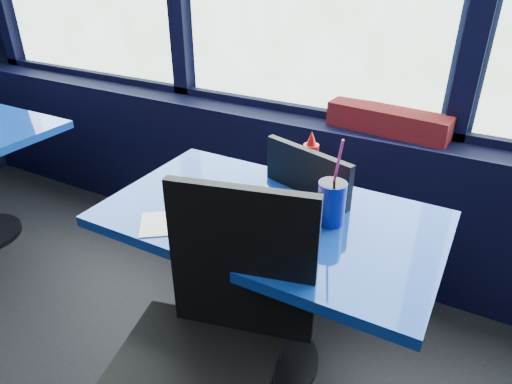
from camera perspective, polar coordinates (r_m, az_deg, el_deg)
name	(u,v)px	position (r m, az deg, el deg)	size (l,w,h in m)	color
window_sill	(292,183)	(2.61, 4.56, 1.07)	(5.00, 0.26, 0.80)	black
near_table	(270,255)	(1.74, 1.71, -7.89)	(1.20, 0.70, 0.75)	black
chair_near_front	(212,333)	(1.42, -5.57, -17.12)	(0.57, 0.57, 1.03)	black
chair_near_back	(306,223)	(2.00, 6.29, -3.87)	(0.53, 0.53, 0.93)	black
planter_box	(388,121)	(2.30, 16.18, 8.56)	(0.58, 0.15, 0.12)	maroon
food_basket	(274,218)	(1.55, 2.23, -3.24)	(0.29, 0.27, 0.10)	#B00E0B
ketchup_bottle	(310,162)	(1.81, 6.79, 3.79)	(0.06, 0.06, 0.23)	#B00E0B
soda_cup	(332,202)	(1.57, 9.42, -1.23)	(0.10, 0.10, 0.33)	#0C178E
napkin	(164,223)	(1.62, -11.47, -3.87)	(0.16, 0.16, 0.00)	white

